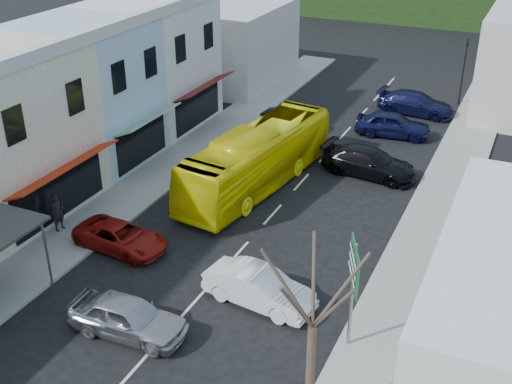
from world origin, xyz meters
name	(u,v)px	position (x,y,z in m)	size (l,w,h in m)	color
ground	(194,303)	(0.00, 0.00, 0.00)	(120.00, 120.00, 0.00)	black
sidewalk_left	(166,171)	(-7.50, 10.00, 0.07)	(3.00, 52.00, 0.15)	gray
sidewalk_right	(432,226)	(7.50, 10.00, 0.07)	(3.00, 52.00, 0.15)	gray
shopfront_row	(24,122)	(-12.49, 5.00, 4.00)	(8.25, 30.00, 8.00)	beige
distant_block_left	(229,43)	(-12.00, 27.00, 3.00)	(8.00, 10.00, 6.00)	#B7B2A8
bus	(257,160)	(-2.02, 10.60, 1.55)	(2.50, 11.60, 3.10)	yellow
car_silver	(128,318)	(-1.26, -2.60, 0.70)	(1.80, 4.40, 1.40)	#A6A6AB
car_white	(259,289)	(2.38, 1.10, 0.70)	(1.80, 4.40, 1.40)	silver
car_red	(120,235)	(-5.00, 2.20, 0.70)	(1.90, 4.60, 1.40)	maroon
car_black_near	(369,164)	(3.10, 14.45, 0.70)	(1.84, 4.50, 1.40)	black
car_navy_mid	(393,126)	(2.88, 20.69, 0.70)	(1.80, 4.40, 1.40)	black
car_black_far	(292,119)	(-3.46, 19.15, 0.70)	(1.80, 4.40, 1.40)	black
car_navy_far	(416,104)	(3.33, 25.44, 0.70)	(1.84, 4.50, 1.40)	black
pedestrian_left	(58,214)	(-8.50, 2.21, 1.00)	(0.60, 0.40, 1.70)	black
direction_sign	(352,297)	(6.38, 0.12, 2.18)	(0.99, 1.89, 4.36)	#135627
street_tree	(313,327)	(6.30, -3.80, 3.75)	(3.12, 3.12, 7.50)	#33271F
traffic_signal	(463,72)	(5.80, 28.79, 2.41)	(0.78, 1.07, 4.83)	black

